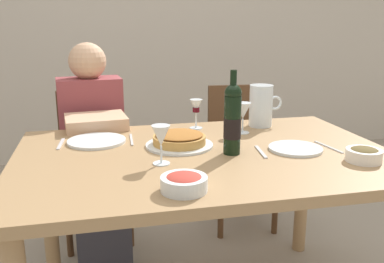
{
  "coord_description": "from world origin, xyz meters",
  "views": [
    {
      "loc": [
        -0.41,
        -1.56,
        1.28
      ],
      "look_at": [
        -0.05,
        0.01,
        0.85
      ],
      "focal_mm": 39.53,
      "sensor_mm": 36.0,
      "label": 1
    }
  ],
  "objects_px": {
    "salad_bowl": "(184,182)",
    "olive_bowl": "(364,154)",
    "dining_table": "(205,174)",
    "chair_left": "(92,155)",
    "wine_glass_left_diner": "(243,112)",
    "chair_right": "(239,146)",
    "wine_bottle": "(232,119)",
    "dinner_plate_left_setting": "(97,141)",
    "wine_glass_centre": "(196,108)",
    "wine_glass_right_diner": "(161,137)",
    "dinner_plate_right_setting": "(295,149)",
    "diner_left": "(95,147)",
    "baked_tart": "(179,140)",
    "water_pitcher": "(261,108)"
  },
  "relations": [
    {
      "from": "chair_left",
      "to": "dining_table",
      "type": "bearing_deg",
      "value": 111.38
    },
    {
      "from": "dinner_plate_left_setting",
      "to": "chair_left",
      "type": "xyz_separation_m",
      "value": [
        -0.03,
        0.66,
        -0.27
      ]
    },
    {
      "from": "wine_glass_centre",
      "to": "salad_bowl",
      "type": "bearing_deg",
      "value": -106.15
    },
    {
      "from": "wine_bottle",
      "to": "wine_glass_left_diner",
      "type": "bearing_deg",
      "value": 62.97
    },
    {
      "from": "dining_table",
      "to": "wine_bottle",
      "type": "height_order",
      "value": "wine_bottle"
    },
    {
      "from": "dining_table",
      "to": "wine_glass_centre",
      "type": "distance_m",
      "value": 0.43
    },
    {
      "from": "wine_glass_left_diner",
      "to": "dinner_plate_left_setting",
      "type": "bearing_deg",
      "value": -179.47
    },
    {
      "from": "dining_table",
      "to": "baked_tart",
      "type": "height_order",
      "value": "baked_tart"
    },
    {
      "from": "chair_left",
      "to": "water_pitcher",
      "type": "bearing_deg",
      "value": 141.55
    },
    {
      "from": "olive_bowl",
      "to": "wine_glass_left_diner",
      "type": "relative_size",
      "value": 0.92
    },
    {
      "from": "salad_bowl",
      "to": "wine_glass_right_diner",
      "type": "xyz_separation_m",
      "value": [
        -0.03,
        0.27,
        0.07
      ]
    },
    {
      "from": "olive_bowl",
      "to": "dinner_plate_right_setting",
      "type": "bearing_deg",
      "value": 134.3
    },
    {
      "from": "dining_table",
      "to": "wine_glass_right_diner",
      "type": "bearing_deg",
      "value": -152.37
    },
    {
      "from": "baked_tart",
      "to": "wine_glass_right_diner",
      "type": "xyz_separation_m",
      "value": [
        -0.11,
        -0.21,
        0.08
      ]
    },
    {
      "from": "wine_glass_left_diner",
      "to": "chair_right",
      "type": "bearing_deg",
      "value": 71.85
    },
    {
      "from": "dinner_plate_right_setting",
      "to": "wine_glass_centre",
      "type": "bearing_deg",
      "value": 125.85
    },
    {
      "from": "dining_table",
      "to": "chair_left",
      "type": "bearing_deg",
      "value": 116.89
    },
    {
      "from": "wine_glass_left_diner",
      "to": "chair_left",
      "type": "height_order",
      "value": "wine_glass_left_diner"
    },
    {
      "from": "olive_bowl",
      "to": "chair_left",
      "type": "height_order",
      "value": "chair_left"
    },
    {
      "from": "wine_glass_centre",
      "to": "dinner_plate_left_setting",
      "type": "xyz_separation_m",
      "value": [
        -0.48,
        -0.14,
        -0.1
      ]
    },
    {
      "from": "chair_left",
      "to": "chair_right",
      "type": "xyz_separation_m",
      "value": [
        0.91,
        -0.02,
        0.0
      ]
    },
    {
      "from": "wine_bottle",
      "to": "wine_glass_left_diner",
      "type": "relative_size",
      "value": 2.3
    },
    {
      "from": "dinner_plate_left_setting",
      "to": "chair_right",
      "type": "bearing_deg",
      "value": 36.24
    },
    {
      "from": "wine_bottle",
      "to": "wine_glass_right_diner",
      "type": "distance_m",
      "value": 0.3
    },
    {
      "from": "wine_glass_left_diner",
      "to": "wine_glass_centre",
      "type": "relative_size",
      "value": 1.0
    },
    {
      "from": "dining_table",
      "to": "salad_bowl",
      "type": "height_order",
      "value": "salad_bowl"
    },
    {
      "from": "water_pitcher",
      "to": "chair_right",
      "type": "xyz_separation_m",
      "value": [
        0.08,
        0.53,
        -0.35
      ]
    },
    {
      "from": "wine_glass_centre",
      "to": "diner_left",
      "type": "relative_size",
      "value": 0.12
    },
    {
      "from": "wine_bottle",
      "to": "diner_left",
      "type": "height_order",
      "value": "diner_left"
    },
    {
      "from": "water_pitcher",
      "to": "dinner_plate_right_setting",
      "type": "xyz_separation_m",
      "value": [
        -0.01,
        -0.41,
        -0.08
      ]
    },
    {
      "from": "water_pitcher",
      "to": "dinner_plate_right_setting",
      "type": "distance_m",
      "value": 0.42
    },
    {
      "from": "olive_bowl",
      "to": "chair_left",
      "type": "xyz_separation_m",
      "value": [
        -1.01,
        1.14,
        -0.29
      ]
    },
    {
      "from": "wine_bottle",
      "to": "wine_glass_right_diner",
      "type": "height_order",
      "value": "wine_bottle"
    },
    {
      "from": "wine_glass_centre",
      "to": "baked_tart",
      "type": "bearing_deg",
      "value": -116.47
    },
    {
      "from": "water_pitcher",
      "to": "wine_bottle",
      "type": "bearing_deg",
      "value": -125.09
    },
    {
      "from": "baked_tart",
      "to": "dinner_plate_right_setting",
      "type": "distance_m",
      "value": 0.48
    },
    {
      "from": "water_pitcher",
      "to": "wine_glass_right_diner",
      "type": "xyz_separation_m",
      "value": [
        -0.57,
        -0.46,
        0.01
      ]
    },
    {
      "from": "water_pitcher",
      "to": "baked_tart",
      "type": "distance_m",
      "value": 0.53
    },
    {
      "from": "wine_glass_left_diner",
      "to": "wine_glass_right_diner",
      "type": "bearing_deg",
      "value": -141.39
    },
    {
      "from": "dining_table",
      "to": "chair_right",
      "type": "distance_m",
      "value": 1.01
    },
    {
      "from": "dinner_plate_left_setting",
      "to": "chair_right",
      "type": "distance_m",
      "value": 1.12
    },
    {
      "from": "dining_table",
      "to": "wine_bottle",
      "type": "xyz_separation_m",
      "value": [
        0.1,
        -0.04,
        0.23
      ]
    },
    {
      "from": "wine_glass_right_diner",
      "to": "chair_right",
      "type": "height_order",
      "value": "wine_glass_right_diner"
    },
    {
      "from": "dinner_plate_right_setting",
      "to": "chair_right",
      "type": "xyz_separation_m",
      "value": [
        0.09,
        0.94,
        -0.27
      ]
    },
    {
      "from": "dining_table",
      "to": "wine_bottle",
      "type": "bearing_deg",
      "value": -21.69
    },
    {
      "from": "wine_bottle",
      "to": "dinner_plate_left_setting",
      "type": "height_order",
      "value": "wine_bottle"
    },
    {
      "from": "chair_left",
      "to": "wine_glass_left_diner",
      "type": "bearing_deg",
      "value": 131.62
    },
    {
      "from": "salad_bowl",
      "to": "olive_bowl",
      "type": "height_order",
      "value": "same"
    },
    {
      "from": "wine_bottle",
      "to": "baked_tart",
      "type": "xyz_separation_m",
      "value": [
        -0.18,
        0.14,
        -0.11
      ]
    },
    {
      "from": "chair_right",
      "to": "wine_glass_right_diner",
      "type": "bearing_deg",
      "value": 60.26
    }
  ]
}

